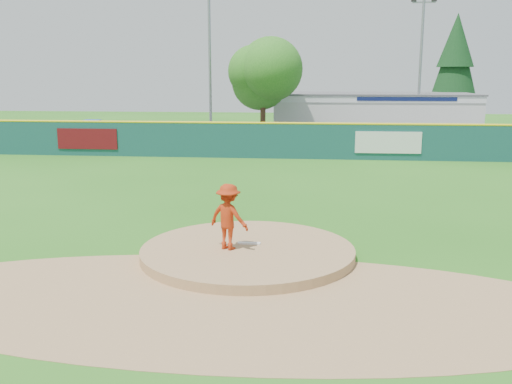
# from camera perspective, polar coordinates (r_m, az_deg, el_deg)

# --- Properties ---
(ground) EXTENTS (120.00, 120.00, 0.00)m
(ground) POSITION_cam_1_polar(r_m,az_deg,el_deg) (14.82, -0.83, -6.47)
(ground) COLOR #286B19
(ground) RESTS_ON ground
(pitchers_mound) EXTENTS (5.50, 5.50, 0.50)m
(pitchers_mound) POSITION_cam_1_polar(r_m,az_deg,el_deg) (14.82, -0.83, -6.47)
(pitchers_mound) COLOR #9E774C
(pitchers_mound) RESTS_ON ground
(pitching_rubber) EXTENTS (0.60, 0.15, 0.04)m
(pitching_rubber) POSITION_cam_1_polar(r_m,az_deg,el_deg) (15.02, -0.70, -5.14)
(pitching_rubber) COLOR white
(pitching_rubber) RESTS_ON pitchers_mound
(infield_dirt_arc) EXTENTS (15.40, 15.40, 0.01)m
(infield_dirt_arc) POSITION_cam_1_polar(r_m,az_deg,el_deg) (12.02, -2.60, -10.82)
(infield_dirt_arc) COLOR #9E774C
(infield_dirt_arc) RESTS_ON ground
(parking_lot) EXTENTS (44.00, 16.00, 0.02)m
(parking_lot) POSITION_cam_1_polar(r_m,az_deg,el_deg) (41.28, 3.73, 5.11)
(parking_lot) COLOR #38383A
(parking_lot) RESTS_ON ground
(pitcher) EXTENTS (1.25, 1.02, 1.68)m
(pitcher) POSITION_cam_1_polar(r_m,az_deg,el_deg) (14.42, -2.76, -2.48)
(pitcher) COLOR #AB2C0E
(pitcher) RESTS_ON pitchers_mound
(van) EXTENTS (4.63, 2.99, 1.19)m
(van) POSITION_cam_1_polar(r_m,az_deg,el_deg) (39.48, 0.32, 5.72)
(van) COLOR white
(van) RESTS_ON parking_lot
(pool_building_grp) EXTENTS (15.20, 8.20, 3.31)m
(pool_building_grp) POSITION_cam_1_polar(r_m,az_deg,el_deg) (46.28, 11.54, 7.65)
(pool_building_grp) COLOR silver
(pool_building_grp) RESTS_ON ground
(fence_banners) EXTENTS (20.85, 0.04, 1.20)m
(fence_banners) POSITION_cam_1_polar(r_m,az_deg,el_deg) (32.46, -2.27, 5.15)
(fence_banners) COLOR #5F0D12
(fence_banners) RESTS_ON ground
(playground_slide) EXTENTS (1.07, 3.01, 1.66)m
(playground_slide) POSITION_cam_1_polar(r_m,az_deg,el_deg) (40.77, -16.16, 5.78)
(playground_slide) COLOR #1830CF
(playground_slide) RESTS_ON ground
(outfield_fence) EXTENTS (40.00, 0.14, 2.07)m
(outfield_fence) POSITION_cam_1_polar(r_m,az_deg,el_deg) (32.23, 3.06, 5.26)
(outfield_fence) COLOR #154544
(outfield_fence) RESTS_ON ground
(deciduous_tree) EXTENTS (5.60, 5.60, 7.36)m
(deciduous_tree) POSITION_cam_1_polar(r_m,az_deg,el_deg) (39.17, 0.70, 11.45)
(deciduous_tree) COLOR #382314
(deciduous_tree) RESTS_ON ground
(conifer_tree) EXTENTS (4.40, 4.40, 9.50)m
(conifer_tree) POSITION_cam_1_polar(r_m,az_deg,el_deg) (51.26, 19.28, 11.94)
(conifer_tree) COLOR #382314
(conifer_tree) RESTS_ON ground
(light_pole_left) EXTENTS (1.75, 0.25, 11.00)m
(light_pole_left) POSITION_cam_1_polar(r_m,az_deg,el_deg) (41.74, -4.65, 13.47)
(light_pole_left) COLOR gray
(light_pole_left) RESTS_ON ground
(light_pole_right) EXTENTS (1.75, 0.25, 10.00)m
(light_pole_right) POSITION_cam_1_polar(r_m,az_deg,el_deg) (43.62, 16.13, 12.32)
(light_pole_right) COLOR gray
(light_pole_right) RESTS_ON ground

